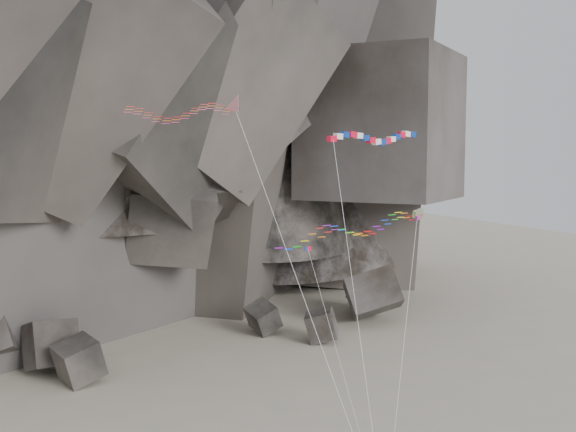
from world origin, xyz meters
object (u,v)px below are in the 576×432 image
banner_kite (375,139)px  parafoil_kite (346,230)px  pennant_kite (322,301)px  delta_kite (177,112)px

banner_kite → parafoil_kite: (-4.64, -2.33, -6.69)m
banner_kite → pennant_kite: size_ratio=1.52×
pennant_kite → parafoil_kite: bearing=25.4°
pennant_kite → delta_kite: bearing=150.5°
delta_kite → banner_kite: (16.27, -1.95, -2.02)m
delta_kite → pennant_kite: 17.00m
banner_kite → parafoil_kite: banner_kite is taller
banner_kite → parafoil_kite: size_ratio=1.33×
parafoil_kite → banner_kite: bearing=6.6°
delta_kite → pennant_kite: delta_kite is taller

